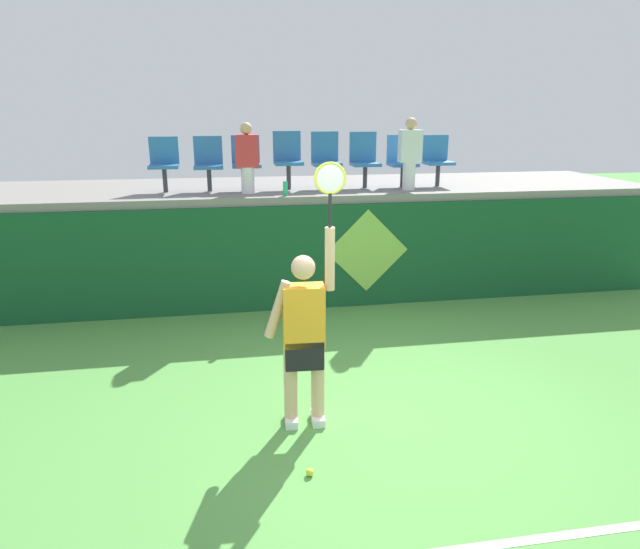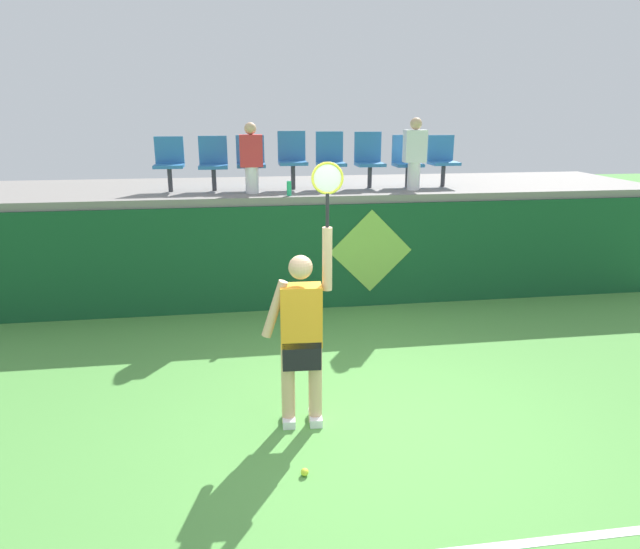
{
  "view_description": "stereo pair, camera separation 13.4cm",
  "coord_description": "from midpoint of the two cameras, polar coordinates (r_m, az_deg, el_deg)",
  "views": [
    {
      "loc": [
        -1.31,
        -4.53,
        2.92
      ],
      "look_at": [
        -0.32,
        1.24,
        1.19
      ],
      "focal_mm": 31.3,
      "sensor_mm": 36.0,
      "label": 1
    },
    {
      "loc": [
        -1.17,
        -4.55,
        2.92
      ],
      "look_at": [
        -0.32,
        1.24,
        1.19
      ],
      "focal_mm": 31.3,
      "sensor_mm": 36.0,
      "label": 2
    }
  ],
  "objects": [
    {
      "name": "court_back_wall",
      "position": [
        8.44,
        -0.9,
        1.86
      ],
      "size": [
        11.54,
        0.2,
        1.59
      ],
      "primitive_type": "cube",
      "color": "#144C28",
      "rests_on": "ground_plane"
    },
    {
      "name": "water_bottle",
      "position": [
        8.29,
        -4.03,
        8.76
      ],
      "size": [
        0.07,
        0.07,
        0.21
      ],
      "primitive_type": "cylinder",
      "color": "#26B272",
      "rests_on": "spectator_platform"
    },
    {
      "name": "stadium_chair_1",
      "position": [
        8.97,
        -11.76,
        11.27
      ],
      "size": [
        0.44,
        0.42,
        0.83
      ],
      "color": "#38383D",
      "rests_on": "spectator_platform"
    },
    {
      "name": "spectator_1",
      "position": [
        8.57,
        -7.93,
        11.78
      ],
      "size": [
        0.34,
        0.2,
        1.04
      ],
      "color": "white",
      "rests_on": "spectator_platform"
    },
    {
      "name": "tennis_ball",
      "position": [
        4.91,
        -1.88,
        -19.56
      ],
      "size": [
        0.07,
        0.07,
        0.07
      ],
      "primitive_type": "sphere",
      "color": "#D1E533",
      "rests_on": "ground_plane"
    },
    {
      "name": "stadium_chair_4",
      "position": [
        9.1,
        0.17,
        11.85
      ],
      "size": [
        0.44,
        0.42,
        0.89
      ],
      "color": "#38383D",
      "rests_on": "spectator_platform"
    },
    {
      "name": "stadium_chair_5",
      "position": [
        9.23,
        4.12,
        11.82
      ],
      "size": [
        0.44,
        0.42,
        0.88
      ],
      "color": "#38383D",
      "rests_on": "spectator_platform"
    },
    {
      "name": "stadium_chair_0",
      "position": [
        9.02,
        -16.08,
        11.06
      ],
      "size": [
        0.44,
        0.42,
        0.82
      ],
      "color": "#38383D",
      "rests_on": "spectator_platform"
    },
    {
      "name": "stadium_chair_2",
      "position": [
        8.97,
        -8.0,
        11.51
      ],
      "size": [
        0.44,
        0.42,
        0.84
      ],
      "color": "#38383D",
      "rests_on": "spectator_platform"
    },
    {
      "name": "spectator_platform",
      "position": [
        9.54,
        -2.12,
        8.78
      ],
      "size": [
        11.54,
        2.69,
        0.12
      ],
      "primitive_type": "cube",
      "color": "gray",
      "rests_on": "court_back_wall"
    },
    {
      "name": "stadium_chair_3",
      "position": [
        9.02,
        -3.75,
        11.88
      ],
      "size": [
        0.44,
        0.42,
        0.9
      ],
      "color": "#38383D",
      "rests_on": "spectator_platform"
    },
    {
      "name": "stadium_chair_7",
      "position": [
        9.6,
        11.48,
        11.6
      ],
      "size": [
        0.44,
        0.42,
        0.82
      ],
      "color": "#38383D",
      "rests_on": "spectator_platform"
    },
    {
      "name": "spectator_0",
      "position": [
        9.01,
        8.75,
        12.21
      ],
      "size": [
        0.34,
        0.2,
        1.1
      ],
      "color": "white",
      "rests_on": "spectator_platform"
    },
    {
      "name": "stadium_chair_6",
      "position": [
        9.4,
        7.93,
        11.62
      ],
      "size": [
        0.44,
        0.42,
        0.82
      ],
      "color": "#38383D",
      "rests_on": "spectator_platform"
    },
    {
      "name": "ground_plane",
      "position": [
        5.54,
        4.94,
        -15.43
      ],
      "size": [
        40.0,
        40.0,
        0.0
      ],
      "primitive_type": "plane",
      "color": "#519342"
    },
    {
      "name": "tennis_player",
      "position": [
        5.2,
        -2.35,
        -5.98
      ],
      "size": [
        0.75,
        0.28,
        2.5
      ],
      "color": "white",
      "rests_on": "ground_plane"
    },
    {
      "name": "wall_signage_mount",
      "position": [
        8.72,
        4.28,
        -3.15
      ],
      "size": [
        1.27,
        0.01,
        1.51
      ],
      "color": "#144C28",
      "rests_on": "ground_plane"
    }
  ]
}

